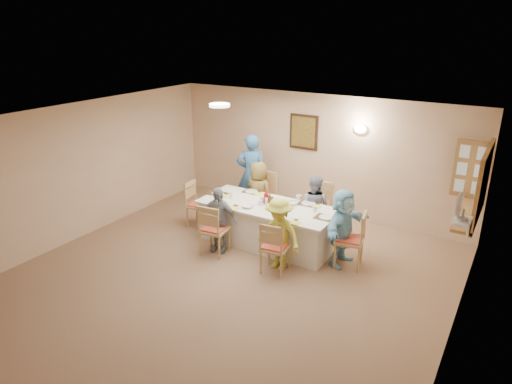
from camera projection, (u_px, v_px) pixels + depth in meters
The scene contains 49 objects.
ground at pixel (220, 285), 7.06m from camera, with size 7.00×7.00×0.00m, color #9A7251.
room_walls at pixel (217, 193), 6.53m from camera, with size 7.00×7.00×7.00m.
wall_picture at pixel (304, 132), 9.39m from camera, with size 0.62×0.05×0.72m.
wall_sconce at pixel (360, 129), 8.72m from camera, with size 0.26×0.09×0.18m, color white.
ceiling_light at pixel (220, 105), 7.89m from camera, with size 0.36×0.36×0.05m, color white.
serving_hatch at pixel (482, 185), 6.90m from camera, with size 0.06×1.50×1.15m, color olive.
hatch_sill at pixel (468, 215), 7.15m from camera, with size 0.30×1.50×0.05m, color olive.
shutter_door at pixel (471, 169), 7.64m from camera, with size 0.55×0.04×1.00m, color olive.
fan_shelf at pixel (462, 221), 5.89m from camera, with size 0.22×0.36×0.03m, color white.
desk_fan at pixel (461, 210), 5.86m from camera, with size 0.30×0.30×0.28m, color #A5A5A8, non-canonical shape.
dining_table at pixel (267, 224), 8.26m from camera, with size 2.49×1.05×0.76m, color silver.
chair_back_left at pixel (261, 198), 9.14m from camera, with size 0.49×0.49×1.03m, color tan, non-canonical shape.
chair_back_right at pixel (316, 210), 8.56m from camera, with size 0.49×0.49×1.02m, color tan, non-canonical shape.
chair_front_left at pixel (214, 228), 7.87m from camera, with size 0.45×0.45×0.94m, color tan, non-canonical shape.
chair_front_right at pixel (275, 246), 7.30m from camera, with size 0.43×0.43×0.89m, color tan, non-canonical shape.
chair_left_end at pixel (199, 204), 8.98m from camera, with size 0.43×0.43×0.91m, color tan, non-canonical shape.
chair_right_end at pixel (349, 239), 7.47m from camera, with size 0.46×0.46×0.97m, color tan, non-canonical shape.
diner_back_left at pixel (258, 193), 9.00m from camera, with size 0.68×0.49×1.30m, color brown.
diner_back_right at pixel (314, 207), 8.43m from camera, with size 0.60×0.46×1.23m, color #8788A6.
diner_front_left at pixel (218, 220), 7.93m from camera, with size 0.74×0.42×1.19m, color gray.
diner_front_right at pixel (279, 234), 7.34m from camera, with size 0.84×0.55×1.23m, color #CDCF43.
diner_right_end at pixel (343, 227), 7.47m from camera, with size 0.55×1.26×1.31m, color #96DBF9.
caregiver at pixel (251, 174), 9.53m from camera, with size 0.74×0.67×1.69m, color teal.
placemat_fl at pixel (227, 206), 8.08m from camera, with size 0.36×0.26×0.01m, color #472B19.
plate_fl at pixel (227, 205), 8.08m from camera, with size 0.24×0.24×0.02m, color white.
napkin_fl at pixel (233, 208), 7.95m from camera, with size 0.15×0.15×0.01m, color #DEEE32.
placemat_fr at pixel (287, 220), 7.50m from camera, with size 0.34×0.25×0.01m, color #472B19.
plate_fr at pixel (287, 219), 7.49m from camera, with size 0.25×0.25×0.02m, color white.
napkin_fr at pixel (295, 223), 7.37m from camera, with size 0.14×0.14×0.01m, color #DEEE32.
placemat_bl at pixel (251, 192), 8.75m from camera, with size 0.33×0.24×0.01m, color #472B19.
plate_bl at pixel (251, 191), 8.75m from camera, with size 0.24×0.24×0.02m, color white.
napkin_bl at pixel (258, 194), 8.62m from camera, with size 0.14×0.14×0.01m, color #DEEE32.
placemat_br at pixel (308, 204), 8.17m from camera, with size 0.37×0.27×0.01m, color #472B19.
plate_br at pixel (308, 203), 8.17m from camera, with size 0.25×0.25×0.02m, color white.
napkin_br at pixel (316, 206), 8.04m from camera, with size 0.14×0.14×0.01m, color #DEEE32.
placemat_le at pixel (217, 194), 8.66m from camera, with size 0.37×0.28×0.01m, color #472B19.
plate_le at pixel (217, 193), 8.66m from camera, with size 0.22×0.22×0.01m, color white.
napkin_le at pixel (224, 196), 8.53m from camera, with size 0.13×0.13×0.01m, color #DEEE32.
placemat_re at pixel (326, 218), 7.58m from camera, with size 0.37×0.28×0.01m, color #472B19.
plate_re at pixel (326, 217), 7.58m from camera, with size 0.23×0.23×0.01m, color white.
napkin_re at pixel (335, 221), 7.45m from camera, with size 0.13×0.13×0.01m, color #DEEE32.
teacup_a at pixel (220, 200), 8.25m from camera, with size 0.12×0.12×0.08m, color white.
teacup_b at pixel (299, 198), 8.34m from camera, with size 0.12×0.12×0.09m, color white.
bowl_a at pixel (248, 206), 8.00m from camera, with size 0.23×0.23×0.05m, color white.
bowl_b at pixel (293, 203), 8.13m from camera, with size 0.22×0.22×0.06m, color white.
condiment_ketchup at pixel (266, 197), 8.14m from camera, with size 0.13×0.13×0.26m, color red.
condiment_brown at pixel (270, 199), 8.11m from camera, with size 0.10×0.10×0.22m, color brown.
condiment_malt at pixel (273, 203), 7.99m from camera, with size 0.16×0.16×0.17m, color brown.
drinking_glass at pixel (262, 200), 8.22m from camera, with size 0.07×0.07×0.10m, color silver.
Camera 1 is at (3.64, -4.95, 3.79)m, focal length 32.00 mm.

